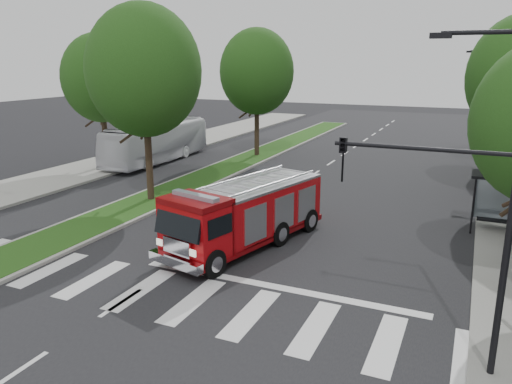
% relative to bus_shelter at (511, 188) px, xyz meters
% --- Properties ---
extents(ground, '(140.00, 140.00, 0.00)m').
position_rel_bus_shelter_xyz_m(ground, '(-11.20, -8.15, -2.04)').
color(ground, black).
rests_on(ground, ground).
extents(sidewalk_left, '(5.00, 80.00, 0.15)m').
position_rel_bus_shelter_xyz_m(sidewalk_left, '(-25.70, 1.85, -1.96)').
color(sidewalk_left, gray).
rests_on(sidewalk_left, ground).
extents(median, '(3.00, 50.00, 0.15)m').
position_rel_bus_shelter_xyz_m(median, '(-17.20, 9.85, -1.96)').
color(median, gray).
rests_on(median, ground).
extents(bus_shelter, '(3.20, 1.60, 2.61)m').
position_rel_bus_shelter_xyz_m(bus_shelter, '(0.00, 0.00, 0.00)').
color(bus_shelter, black).
rests_on(bus_shelter, ground).
extents(tree_median_near, '(5.80, 5.80, 10.16)m').
position_rel_bus_shelter_xyz_m(tree_median_near, '(-17.20, -2.15, 4.77)').
color(tree_median_near, black).
rests_on(tree_median_near, ground).
extents(tree_median_far, '(5.60, 5.60, 9.72)m').
position_rel_bus_shelter_xyz_m(tree_median_far, '(-17.20, 11.85, 4.45)').
color(tree_median_far, black).
rests_on(tree_median_far, ground).
extents(tree_left_mid, '(5.20, 5.20, 9.16)m').
position_rel_bus_shelter_xyz_m(tree_left_mid, '(-25.20, 3.85, 4.12)').
color(tree_left_mid, black).
rests_on(tree_left_mid, ground).
extents(streetlight_right_near, '(4.08, 0.22, 8.00)m').
position_rel_bus_shelter_xyz_m(streetlight_right_near, '(-1.59, -11.65, 2.63)').
color(streetlight_right_near, black).
rests_on(streetlight_right_near, ground).
extents(streetlight_right_far, '(2.11, 0.20, 8.00)m').
position_rel_bus_shelter_xyz_m(streetlight_right_far, '(-0.85, 11.85, 2.44)').
color(streetlight_right_far, black).
rests_on(streetlight_right_far, ground).
extents(fire_engine, '(4.29, 8.36, 2.78)m').
position_rel_bus_shelter_xyz_m(fire_engine, '(-9.75, -6.01, -0.71)').
color(fire_engine, '#680508').
rests_on(fire_engine, ground).
extents(city_bus, '(2.77, 10.83, 3.00)m').
position_rel_bus_shelter_xyz_m(city_bus, '(-23.20, 7.14, -0.54)').
color(city_bus, silver).
rests_on(city_bus, ground).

